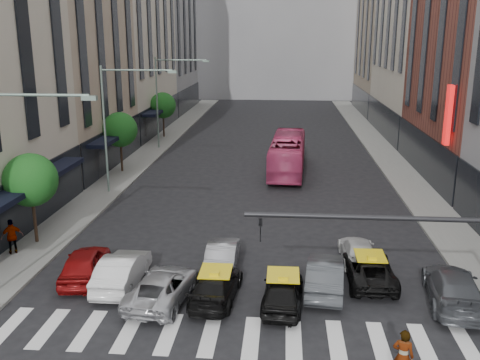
% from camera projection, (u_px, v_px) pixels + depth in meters
% --- Properties ---
extents(ground, '(160.00, 160.00, 0.00)m').
position_uv_depth(ground, '(232.00, 360.00, 18.96)').
color(ground, black).
rests_on(ground, ground).
extents(sidewalk_left, '(3.00, 96.00, 0.15)m').
position_uv_depth(sidewalk_left, '(139.00, 161.00, 48.72)').
color(sidewalk_left, slate).
rests_on(sidewalk_left, ground).
extents(sidewalk_right, '(3.00, 96.00, 0.15)m').
position_uv_depth(sidewalk_right, '(395.00, 166.00, 46.89)').
color(sidewalk_right, slate).
rests_on(sidewalk_right, ground).
extents(building_left_b, '(8.00, 16.00, 24.00)m').
position_uv_depth(building_left_b, '(60.00, 25.00, 44.13)').
color(building_left_b, tan).
rests_on(building_left_b, ground).
extents(building_left_d, '(8.00, 18.00, 30.00)m').
position_uv_depth(building_left_d, '(160.00, 9.00, 78.95)').
color(building_left_d, gray).
rests_on(building_left_d, ground).
extents(building_right_d, '(8.00, 18.00, 28.00)m').
position_uv_depth(building_right_d, '(393.00, 15.00, 76.50)').
color(building_right_d, tan).
rests_on(building_right_d, ground).
extents(tree_near, '(2.88, 2.88, 4.95)m').
position_uv_depth(tree_near, '(31.00, 180.00, 28.57)').
color(tree_near, black).
rests_on(tree_near, sidewalk_left).
extents(tree_mid, '(2.88, 2.88, 4.95)m').
position_uv_depth(tree_mid, '(120.00, 130.00, 43.97)').
color(tree_mid, black).
rests_on(tree_mid, sidewalk_left).
extents(tree_far, '(2.88, 2.88, 4.95)m').
position_uv_depth(tree_far, '(163.00, 105.00, 59.36)').
color(tree_far, black).
rests_on(tree_far, sidewalk_left).
extents(streetlamp_mid, '(5.38, 0.25, 9.00)m').
position_uv_depth(streetlamp_mid, '(117.00, 113.00, 37.47)').
color(streetlamp_mid, gray).
rests_on(streetlamp_mid, sidewalk_left).
extents(streetlamp_far, '(5.38, 0.25, 9.00)m').
position_uv_depth(streetlamp_far, '(166.00, 90.00, 52.86)').
color(streetlamp_far, gray).
rests_on(streetlamp_far, sidewalk_left).
extents(traffic_signal, '(10.10, 0.20, 6.00)m').
position_uv_depth(traffic_signal, '(480.00, 262.00, 16.22)').
color(traffic_signal, black).
rests_on(traffic_signal, ground).
extents(liberty_sign, '(0.30, 0.70, 4.00)m').
position_uv_depth(liberty_sign, '(448.00, 115.00, 35.64)').
color(liberty_sign, red).
rests_on(liberty_sign, ground).
extents(car_red, '(2.35, 4.66, 1.52)m').
position_uv_depth(car_red, '(85.00, 264.00, 25.10)').
color(car_red, maroon).
rests_on(car_red, ground).
extents(car_white_front, '(1.65, 4.62, 1.52)m').
position_uv_depth(car_white_front, '(122.00, 270.00, 24.40)').
color(car_white_front, silver).
rests_on(car_white_front, ground).
extents(car_silver, '(2.83, 5.06, 1.34)m').
position_uv_depth(car_silver, '(163.00, 287.00, 23.02)').
color(car_silver, '#AAABAF').
rests_on(car_silver, ground).
extents(taxi_left, '(2.20, 4.64, 1.31)m').
position_uv_depth(taxi_left, '(216.00, 285.00, 23.15)').
color(taxi_left, black).
rests_on(taxi_left, ground).
extents(taxi_center, '(1.92, 4.24, 1.41)m').
position_uv_depth(taxi_center, '(283.00, 291.00, 22.56)').
color(taxi_center, black).
rests_on(taxi_center, ground).
extents(car_grey_mid, '(2.05, 4.74, 1.52)m').
position_uv_depth(car_grey_mid, '(325.00, 275.00, 23.96)').
color(car_grey_mid, '#3A3E41').
rests_on(car_grey_mid, ground).
extents(taxi_right, '(2.14, 4.62, 1.28)m').
position_uv_depth(taxi_right, '(369.00, 269.00, 24.82)').
color(taxi_right, black).
rests_on(taxi_right, ground).
extents(car_grey_curb, '(2.74, 5.42, 1.51)m').
position_uv_depth(car_grey_curb, '(453.00, 288.00, 22.74)').
color(car_grey_curb, '#45484D').
rests_on(car_grey_curb, ground).
extents(car_row2_left, '(1.49, 4.17, 1.37)m').
position_uv_depth(car_row2_left, '(223.00, 253.00, 26.48)').
color(car_row2_left, gray).
rests_on(car_row2_left, ground).
extents(car_row2_right, '(1.74, 4.24, 1.23)m').
position_uv_depth(car_row2_right, '(358.00, 251.00, 26.97)').
color(car_row2_right, silver).
rests_on(car_row2_right, ground).
extents(bus, '(3.19, 11.31, 3.12)m').
position_uv_depth(bus, '(288.00, 154.00, 44.66)').
color(bus, '#C03867').
rests_on(bus, ground).
extents(rider, '(0.78, 0.63, 1.86)m').
position_uv_depth(rider, '(405.00, 336.00, 16.93)').
color(rider, gray).
rests_on(rider, motorcycle).
extents(pedestrian_far, '(1.16, 0.98, 1.86)m').
position_uv_depth(pedestrian_far, '(12.00, 237.00, 27.63)').
color(pedestrian_far, gray).
rests_on(pedestrian_far, sidewalk_left).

